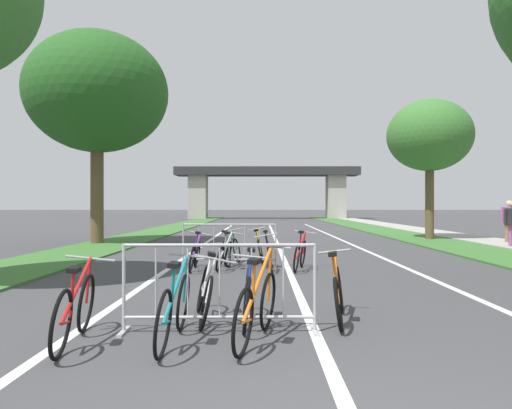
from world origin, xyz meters
The scene contains 24 objects.
grass_verge_left centered at (-6.34, 25.33, 0.03)m, with size 2.44×61.93×0.05m, color #386B2D.
grass_verge_right centered at (6.34, 25.33, 0.03)m, with size 2.44×61.93×0.05m, color #386B2D.
sidewalk_path_right centered at (8.60, 25.33, 0.04)m, with size 2.07×61.93×0.08m, color #9E9B93.
lane_stripe_center centered at (0.00, 17.91, 0.00)m, with size 0.14×35.83×0.01m, color silver.
lane_stripe_right_lane centered at (2.82, 17.91, 0.00)m, with size 0.14×35.83×0.01m, color silver.
lane_stripe_left_lane centered at (-2.82, 17.91, 0.00)m, with size 0.14×35.83×0.01m, color silver.
overpass_bridge centered at (0.00, 51.18, 4.04)m, with size 20.05×3.56×5.64m.
tree_left_maple_mid centered at (-6.94, 16.16, 5.81)m, with size 5.40×5.40×8.13m.
tree_right_cypress_far centered at (6.62, 18.54, 4.47)m, with size 3.61×3.61×6.04m.
crowd_barrier_nearest centered at (-1.12, 3.27, 0.52)m, with size 2.32×0.49×1.05m.
crowd_barrier_second centered at (-1.41, 9.36, 0.52)m, with size 2.33×0.54×1.05m.
bicycle_red_0 centered at (0.27, 8.81, 0.37)m, with size 0.66×1.64×0.92m.
bicycle_orange_1 centered at (0.37, 3.85, 0.36)m, with size 0.45×1.72×0.92m.
bicycle_white_2 centered at (-1.36, 3.86, 0.37)m, with size 0.66×1.69×0.91m.
bicycle_yellow_3 centered at (-0.66, 9.77, 0.38)m, with size 0.44×1.64×0.94m.
bicycle_black_4 centered at (-0.44, 8.83, 0.36)m, with size 0.53×1.63×0.91m.
bicycle_blue_5 centered at (-0.81, 3.67, 0.38)m, with size 0.43×1.63×0.95m.
bicycle_teal_6 centered at (-1.57, 2.81, 0.39)m, with size 0.43×1.78×0.94m.
bicycle_green_7 centered at (-1.38, 9.77, 0.37)m, with size 0.54×1.71×0.91m.
bicycle_silver_8 centered at (-1.49, 8.95, 0.36)m, with size 0.59×1.67×0.90m.
bicycle_purple_9 centered at (-2.16, 8.77, 0.35)m, with size 0.54×1.59×0.91m.
bicycle_red_10 centered at (-2.63, 2.76, 0.38)m, with size 0.56×1.71×0.92m.
bicycle_orange_11 centered at (-0.68, 2.85, 0.40)m, with size 0.66×1.77×1.04m.
pedestrian_in_red_jacket centered at (8.85, 16.22, 1.02)m, with size 0.61×0.32×1.68m.
Camera 1 is at (-0.63, -2.45, 1.50)m, focal length 34.17 mm.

